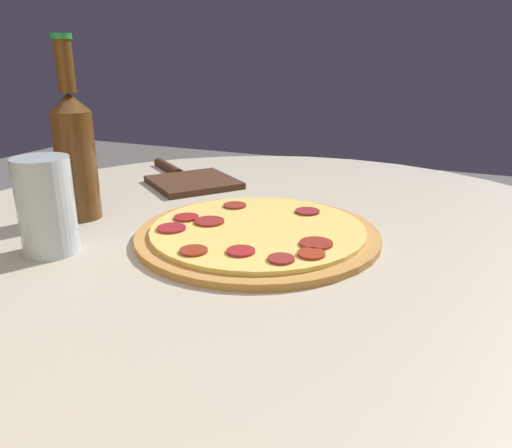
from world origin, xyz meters
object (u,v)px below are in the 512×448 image
(drinking_glass, at_px, (46,206))
(beer_bottle, at_px, (75,151))
(pizza, at_px, (256,232))
(pizza_paddle, at_px, (188,179))

(drinking_glass, bearing_deg, beer_bottle, -63.56)
(beer_bottle, distance_m, drinking_glass, 0.15)
(pizza, relative_size, pizza_paddle, 1.22)
(pizza, height_order, pizza_paddle, pizza)
(beer_bottle, distance_m, pizza_paddle, 0.28)
(pizza_paddle, bearing_deg, drinking_glass, 131.07)
(pizza_paddle, height_order, drinking_glass, drinking_glass)
(pizza, distance_m, pizza_paddle, 0.34)
(pizza, xyz_separation_m, drinking_glass, (0.23, 0.16, 0.06))
(beer_bottle, bearing_deg, pizza, -174.46)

